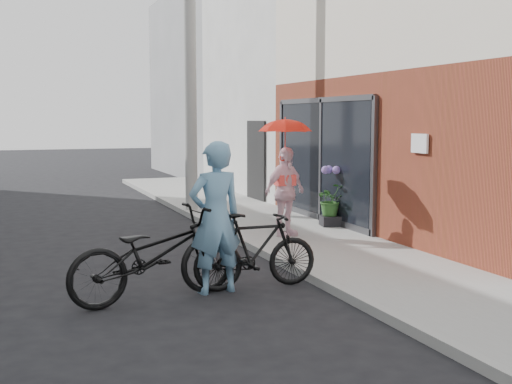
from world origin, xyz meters
TOP-DOWN VIEW (x-y plane):
  - ground at (0.00, 0.00)m, footprint 80.00×80.00m
  - sidewalk at (2.10, 2.00)m, footprint 2.20×24.00m
  - curb at (0.94, 2.00)m, footprint 0.12×24.00m
  - plaster_building at (7.20, 9.00)m, footprint 8.00×6.00m
  - east_building_far at (7.20, 16.00)m, footprint 8.00×8.00m
  - utility_pole at (1.10, 6.00)m, footprint 0.28×0.28m
  - officer at (-0.44, -0.58)m, footprint 0.75×0.54m
  - bike_left at (-1.25, -0.66)m, footprint 2.26×1.15m
  - bike_right at (0.10, -0.58)m, footprint 1.68×0.53m
  - kimono_woman at (1.72, 2.12)m, footprint 1.01×0.71m
  - parasol at (1.72, 2.12)m, footprint 0.88×0.88m
  - planter at (3.00, 2.79)m, footprint 0.45×0.45m
  - potted_plant at (3.00, 2.79)m, footprint 0.58×0.50m

SIDE VIEW (x-z plane):
  - ground at x=0.00m, z-range 0.00..0.00m
  - sidewalk at x=2.10m, z-range 0.00..0.12m
  - curb at x=0.94m, z-range 0.00..0.12m
  - planter at x=3.00m, z-range 0.12..0.32m
  - bike_right at x=0.10m, z-range 0.00..1.00m
  - bike_left at x=-1.25m, z-range 0.00..1.13m
  - potted_plant at x=3.00m, z-range 0.32..0.96m
  - kimono_woman at x=1.72m, z-range 0.12..1.71m
  - officer at x=-0.44m, z-range 0.00..1.93m
  - parasol at x=1.72m, z-range 1.71..2.48m
  - plaster_building at x=7.20m, z-range 0.00..7.00m
  - east_building_far at x=7.20m, z-range 0.00..7.00m
  - utility_pole at x=1.10m, z-range 0.00..7.00m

